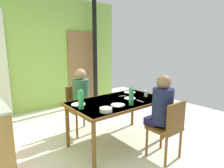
# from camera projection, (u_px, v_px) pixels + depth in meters

# --- Properties ---
(ground_plane) EXTENTS (6.55, 6.55, 0.00)m
(ground_plane) POSITION_uv_depth(u_px,v_px,m) (105.00, 145.00, 3.19)
(ground_plane) COLOR silver
(wall_back) EXTENTS (4.15, 0.10, 2.83)m
(wall_back) POSITION_uv_depth(u_px,v_px,m) (46.00, 54.00, 4.86)
(wall_back) COLOR #96C156
(wall_back) RESTS_ON ground_plane
(door_wooden) EXTENTS (0.80, 0.05, 2.00)m
(door_wooden) POSITION_uv_depth(u_px,v_px,m) (82.00, 68.00, 5.46)
(door_wooden) COLOR olive
(door_wooden) RESTS_ON ground_plane
(stove_pipe_column) EXTENTS (0.12, 0.12, 2.83)m
(stove_pipe_column) POSITION_uv_depth(u_px,v_px,m) (95.00, 53.00, 5.34)
(stove_pipe_column) COLOR black
(stove_pipe_column) RESTS_ON ground_plane
(dining_table) EXTENTS (1.58, 0.92, 0.74)m
(dining_table) POSITION_uv_depth(u_px,v_px,m) (118.00, 104.00, 3.15)
(dining_table) COLOR brown
(dining_table) RESTS_ON ground_plane
(chair_near_diner) EXTENTS (0.40, 0.40, 0.87)m
(chair_near_diner) POSITION_uv_depth(u_px,v_px,m) (169.00, 127.00, 2.72)
(chair_near_diner) COLOR brown
(chair_near_diner) RESTS_ON ground_plane
(chair_far_diner) EXTENTS (0.40, 0.40, 0.87)m
(chair_far_diner) POSITION_uv_depth(u_px,v_px,m) (78.00, 106.00, 3.63)
(chair_far_diner) COLOR brown
(chair_far_diner) RESTS_ON ground_plane
(person_near_diner) EXTENTS (0.30, 0.37, 0.77)m
(person_near_diner) POSITION_uv_depth(u_px,v_px,m) (162.00, 105.00, 2.76)
(person_near_diner) COLOR #221A4E
(person_near_diner) RESTS_ON ground_plane
(person_far_diner) EXTENTS (0.30, 0.37, 0.77)m
(person_far_diner) POSITION_uv_depth(u_px,v_px,m) (81.00, 93.00, 3.47)
(person_far_diner) COLOR #35674D
(person_far_diner) RESTS_ON ground_plane
(water_bottle_green_near) EXTENTS (0.08, 0.08, 0.30)m
(water_bottle_green_near) POSITION_uv_depth(u_px,v_px,m) (81.00, 99.00, 2.69)
(water_bottle_green_near) COLOR #30A45A
(water_bottle_green_near) RESTS_ON dining_table
(water_bottle_green_far) EXTENTS (0.07, 0.07, 0.29)m
(water_bottle_green_far) POSITION_uv_depth(u_px,v_px,m) (131.00, 96.00, 2.87)
(water_bottle_green_far) COLOR #3C8E67
(water_bottle_green_far) RESTS_ON dining_table
(serving_bowl_center) EXTENTS (0.17, 0.17, 0.05)m
(serving_bowl_center) POSITION_uv_depth(u_px,v_px,m) (106.00, 110.00, 2.60)
(serving_bowl_center) COLOR #F1DBC8
(serving_bowl_center) RESTS_ON dining_table
(dinner_plate_near_left) EXTENTS (0.21, 0.21, 0.01)m
(dinner_plate_near_left) POSITION_uv_depth(u_px,v_px,m) (130.00, 92.00, 3.66)
(dinner_plate_near_left) COLOR white
(dinner_plate_near_left) RESTS_ON dining_table
(dinner_plate_near_right) EXTENTS (0.19, 0.19, 0.01)m
(dinner_plate_near_right) POSITION_uv_depth(u_px,v_px,m) (130.00, 98.00, 3.24)
(dinner_plate_near_right) COLOR white
(dinner_plate_near_right) RESTS_ON dining_table
(dinner_plate_far_center) EXTENTS (0.21, 0.21, 0.01)m
(dinner_plate_far_center) POSITION_uv_depth(u_px,v_px,m) (118.00, 105.00, 2.88)
(dinner_plate_far_center) COLOR white
(dinner_plate_far_center) RESTS_ON dining_table
(dinner_plate_far_side) EXTENTS (0.21, 0.21, 0.01)m
(dinner_plate_far_side) POSITION_uv_depth(u_px,v_px,m) (78.00, 104.00, 2.91)
(dinner_plate_far_side) COLOR white
(dinner_plate_far_side) RESTS_ON dining_table
(drinking_glass_by_near_diner) EXTENTS (0.06, 0.06, 0.11)m
(drinking_glass_by_near_diner) POSITION_uv_depth(u_px,v_px,m) (146.00, 94.00, 3.37)
(drinking_glass_by_near_diner) COLOR silver
(drinking_glass_by_near_diner) RESTS_ON dining_table
(cutlery_knife_near) EXTENTS (0.02, 0.15, 0.00)m
(cutlery_knife_near) POSITION_uv_depth(u_px,v_px,m) (140.00, 101.00, 3.10)
(cutlery_knife_near) COLOR silver
(cutlery_knife_near) RESTS_ON dining_table
(cutlery_fork_near) EXTENTS (0.15, 0.03, 0.00)m
(cutlery_fork_near) POSITION_uv_depth(u_px,v_px,m) (122.00, 96.00, 3.41)
(cutlery_fork_near) COLOR silver
(cutlery_fork_near) RESTS_ON dining_table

